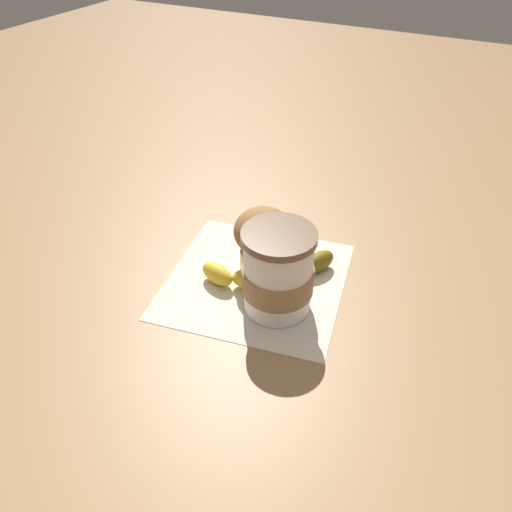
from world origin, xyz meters
name	(u,v)px	position (x,y,z in m)	size (l,w,h in m)	color
ground_plane	(256,280)	(0.00, 0.00, 0.00)	(3.00, 3.00, 0.00)	#936D47
paper_napkin	(256,280)	(0.00, 0.00, 0.00)	(0.25, 0.25, 0.00)	beige
coffee_cup	(278,273)	(-0.05, 0.03, 0.06)	(0.10, 0.10, 0.12)	white
muffin	(262,239)	(0.00, -0.02, 0.06)	(0.08, 0.08, 0.10)	white
banana	(271,274)	(-0.02, 0.00, 0.02)	(0.17, 0.14, 0.03)	gold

